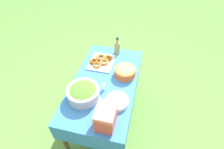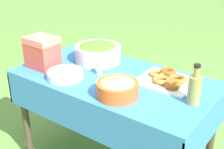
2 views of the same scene
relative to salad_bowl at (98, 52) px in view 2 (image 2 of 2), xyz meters
The scene contains 8 objects.
picnic_table 0.35m from the salad_bowl, 149.27° to the left, with size 1.31×0.71×0.74m.
salad_bowl is the anchor object (origin of this frame).
pasta_bowl 0.55m from the salad_bowl, 140.10° to the left, with size 0.24×0.24×0.11m.
donut_platter 0.58m from the salad_bowl, behind, with size 0.35×0.30×0.05m.
plate_stack 0.35m from the salad_bowl, 91.11° to the left, with size 0.23×0.23×0.05m.
olive_oil_bottle 0.83m from the salad_bowl, 167.88° to the left, with size 0.07×0.07×0.23m.
cooler_box 0.39m from the salad_bowl, 50.83° to the left, with size 0.21×0.17×0.22m.
salt_shaker 0.23m from the salad_bowl, 130.29° to the left, with size 0.04×0.04×0.07m.
Camera 2 is at (-1.07, 1.50, 1.61)m, focal length 50.00 mm.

